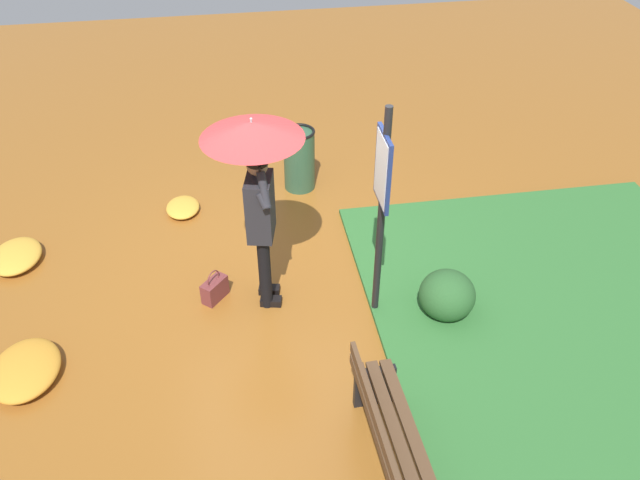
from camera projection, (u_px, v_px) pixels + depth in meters
name	position (u px, v px, depth m)	size (l,w,h in m)	color
ground_plane	(276.00, 280.00, 6.98)	(18.00, 18.00, 0.00)	brown
grass_verge	(580.00, 329.00, 6.35)	(4.80, 4.00, 0.05)	#2D662D
person_with_umbrella	(256.00, 169.00, 5.85)	(0.96, 0.96, 2.04)	black
info_sign_post	(382.00, 194.00, 5.72)	(0.44, 0.07, 2.30)	black
handbag	(215.00, 289.00, 6.66)	(0.32, 0.30, 0.37)	brown
park_bench	(389.00, 436.00, 4.92)	(1.40, 0.41, 0.75)	black
trash_bin	(299.00, 159.00, 8.20)	(0.42, 0.42, 0.83)	#2D5138
shrub_cluster	(447.00, 294.00, 6.44)	(0.63, 0.57, 0.51)	#285628
leaf_pile_near_person	(183.00, 207.00, 7.98)	(0.51, 0.41, 0.11)	gold
leaf_pile_by_bench	(16.00, 256.00, 7.18)	(0.69, 0.55, 0.15)	gold
leaf_pile_far_path	(25.00, 370.00, 5.85)	(0.79, 0.63, 0.17)	#C68428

